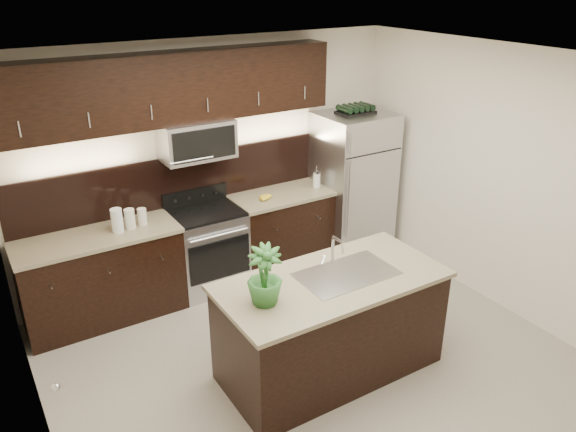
# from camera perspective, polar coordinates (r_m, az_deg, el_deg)

# --- Properties ---
(ground) EXTENTS (4.50, 4.50, 0.00)m
(ground) POSITION_cam_1_polar(r_m,az_deg,el_deg) (5.41, 2.24, -14.19)
(ground) COLOR gray
(ground) RESTS_ON ground
(room_walls) EXTENTS (4.52, 4.02, 2.71)m
(room_walls) POSITION_cam_1_polar(r_m,az_deg,el_deg) (4.48, 1.67, 2.39)
(room_walls) COLOR beige
(room_walls) RESTS_ON ground
(counter_run) EXTENTS (3.51, 0.65, 0.94)m
(counter_run) POSITION_cam_1_polar(r_m,az_deg,el_deg) (6.26, -9.86, -3.77)
(counter_run) COLOR black
(counter_run) RESTS_ON ground
(upper_fixtures) EXTENTS (3.49, 0.40, 1.66)m
(upper_fixtures) POSITION_cam_1_polar(r_m,az_deg,el_deg) (5.83, -11.35, 11.58)
(upper_fixtures) COLOR black
(upper_fixtures) RESTS_ON counter_run
(island) EXTENTS (1.96, 0.96, 0.94)m
(island) POSITION_cam_1_polar(r_m,az_deg,el_deg) (5.02, 4.34, -10.98)
(island) COLOR black
(island) RESTS_ON ground
(sink_faucet) EXTENTS (0.84, 0.50, 0.28)m
(sink_faucet) POSITION_cam_1_polar(r_m,az_deg,el_deg) (4.85, 5.89, -5.67)
(sink_faucet) COLOR silver
(sink_faucet) RESTS_ON island
(refrigerator) EXTENTS (0.85, 0.77, 1.77)m
(refrigerator) POSITION_cam_1_polar(r_m,az_deg,el_deg) (7.03, 6.51, 3.29)
(refrigerator) COLOR #B2B2B7
(refrigerator) RESTS_ON ground
(wine_rack) EXTENTS (0.44, 0.27, 0.10)m
(wine_rack) POSITION_cam_1_polar(r_m,az_deg,el_deg) (6.76, 6.88, 10.70)
(wine_rack) COLOR black
(wine_rack) RESTS_ON refrigerator
(plant) EXTENTS (0.34, 0.34, 0.49)m
(plant) POSITION_cam_1_polar(r_m,az_deg,el_deg) (4.31, -2.39, -6.08)
(plant) COLOR #295F26
(plant) RESTS_ON island
(canisters) EXTENTS (0.37, 0.15, 0.25)m
(canisters) POSITION_cam_1_polar(r_m,az_deg,el_deg) (5.80, -16.06, -0.31)
(canisters) COLOR silver
(canisters) RESTS_ON counter_run
(french_press) EXTENTS (0.09, 0.09, 0.26)m
(french_press) POSITION_cam_1_polar(r_m,az_deg,el_deg) (6.68, 2.93, 3.74)
(french_press) COLOR silver
(french_press) RESTS_ON counter_run
(bananas) EXTENTS (0.21, 0.19, 0.05)m
(bananas) POSITION_cam_1_polar(r_m,az_deg,el_deg) (6.31, -2.64, 1.81)
(bananas) COLOR gold
(bananas) RESTS_ON counter_run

